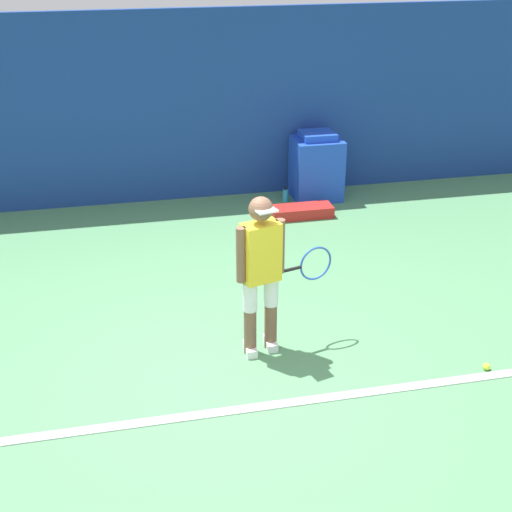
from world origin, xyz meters
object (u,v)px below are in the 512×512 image
at_px(tennis_player, 262,269).
at_px(equipment_bag, 302,211).
at_px(covered_chair, 316,167).
at_px(tennis_ball, 487,367).
at_px(water_bottle, 286,195).

relative_size(tennis_player, equipment_bag, 1.84).
bearing_deg(tennis_player, covered_chair, 51.27).
bearing_deg(tennis_player, tennis_ball, -36.83).
height_order(tennis_player, equipment_bag, tennis_player).
height_order(tennis_player, tennis_ball, tennis_player).
bearing_deg(tennis_ball, water_bottle, 99.40).
xyz_separation_m(tennis_ball, water_bottle, (-0.75, 4.52, 0.06)).
distance_m(tennis_player, water_bottle, 4.01).
xyz_separation_m(covered_chair, equipment_bag, (-0.40, -0.68, -0.39)).
relative_size(tennis_ball, covered_chair, 0.07).
bearing_deg(tennis_ball, tennis_player, 158.32).
bearing_deg(tennis_ball, equipment_bag, 99.85).
bearing_deg(covered_chair, tennis_ball, -86.51).
height_order(tennis_ball, equipment_bag, equipment_bag).
relative_size(tennis_player, covered_chair, 1.59).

